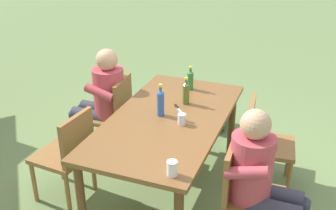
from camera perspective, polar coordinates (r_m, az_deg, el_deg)
The scene contains 16 objects.
ground_plane at distance 3.99m, azimuth 0.00°, elevation -11.66°, with size 24.00×24.00×0.00m, color #6B844C.
dining_table at distance 3.61m, azimuth 0.00°, elevation -2.94°, with size 1.84×0.96×0.77m.
chair_near_left at distance 3.21m, azimuth 10.63°, elevation -11.77°, with size 0.46×0.46×0.87m.
chair_far_right at distance 4.34m, azimuth -7.67°, elevation -0.98°, with size 0.48×0.48×0.87m.
chair_near_right at distance 3.90m, azimuth 13.02°, elevation -4.74°, with size 0.49×0.49×0.87m.
chair_far_left at distance 3.72m, azimuth -13.77°, elevation -6.40°, with size 0.48×0.48×0.87m.
person_in_white_shirt at distance 3.11m, azimuth 12.90°, elevation -9.63°, with size 0.47×0.61×1.18m.
person_in_plaid_shirt at distance 4.31m, azimuth -9.13°, elevation 1.20°, with size 0.47×0.61×1.18m.
bottle_olive at distance 3.78m, azimuth 2.54°, elevation 1.76°, with size 0.06×0.06×0.26m.
bottle_green at distance 4.10m, azimuth 3.13°, elevation 3.58°, with size 0.06×0.06×0.24m.
bottle_blue at distance 3.55m, azimuth -1.04°, elevation 0.41°, with size 0.06×0.06×0.30m.
cup_glass at distance 3.44m, azimuth 1.95°, elevation -1.99°, with size 0.07×0.07×0.10m, color silver.
cup_white at distance 2.80m, azimuth 0.58°, elevation -8.83°, with size 0.08×0.08×0.11m, color white.
table_knife at distance 3.70m, azimuth 1.52°, elevation -0.61°, with size 0.20×0.17×0.01m.
backpack_by_near_side at distance 5.04m, azimuth 5.90°, elevation -0.36°, with size 0.29×0.23×0.46m.
backpack_by_far_side at distance 4.93m, azimuth 6.71°, elevation -0.84°, with size 0.32×0.24×0.48m.
Camera 1 is at (-2.96, -1.13, 2.42)m, focal length 43.61 mm.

